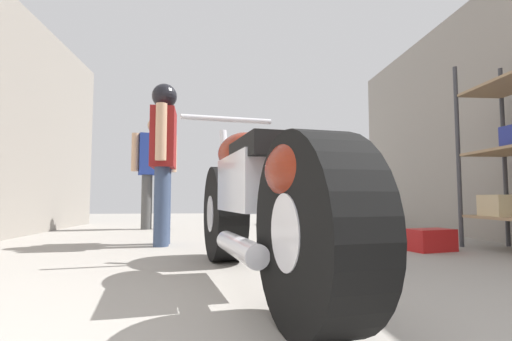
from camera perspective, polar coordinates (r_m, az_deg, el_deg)
ground_plane at (r=3.35m, az=-1.09°, el=-12.13°), size 16.09×16.09×0.00m
motorcycle_maroon_cruiser at (r=2.00m, az=-0.23°, el=-4.62°), size 0.79×2.27×1.06m
mechanic_in_blue at (r=5.83m, az=-15.25°, el=0.68°), size 0.67×0.36×1.67m
mechanic_with_helmet at (r=3.85m, az=-13.92°, el=3.43°), size 0.25×0.63×1.61m
red_toolbox at (r=3.66m, az=25.09°, el=-9.57°), size 0.43×0.32×0.19m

